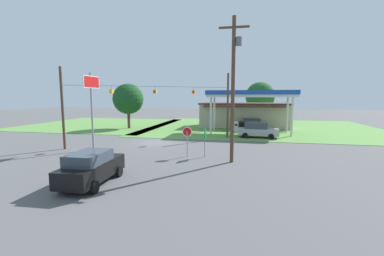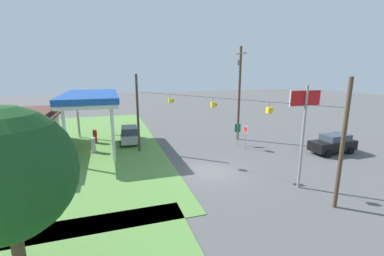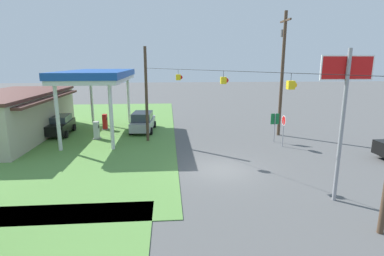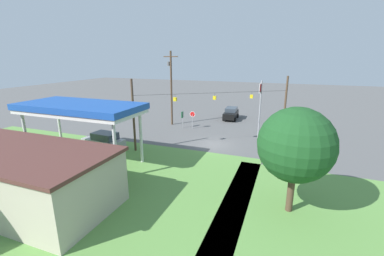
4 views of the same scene
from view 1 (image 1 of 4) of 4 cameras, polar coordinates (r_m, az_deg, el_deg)
name	(u,v)px [view 1 (image 1 of 4)]	position (r m, az deg, el deg)	size (l,w,h in m)	color
ground_plane	(156,143)	(28.34, -8.03, -3.23)	(160.00, 160.00, 0.00)	#565656
grass_verge_station_corner	(261,127)	(43.32, 15.14, 0.15)	(36.00, 28.00, 0.04)	#5B8E42
grass_verge_opposite_corner	(102,124)	(49.57, -19.33, 0.83)	(24.00, 24.00, 0.04)	#5B8E42
gas_station_canopy	(251,94)	(35.71, 12.88, 7.28)	(11.61, 5.30, 5.81)	silver
gas_station_store	(244,115)	(43.03, 11.52, 2.86)	(14.26, 6.88, 3.98)	#B2A893
fuel_pump_near	(236,128)	(35.97, 9.80, 0.08)	(0.71, 0.56, 1.55)	gray
fuel_pump_far	(263,128)	(36.04, 15.57, -0.06)	(0.71, 0.56, 1.55)	gray
car_at_pumps_front	(257,130)	(32.22, 14.35, -0.41)	(4.92, 2.36, 1.89)	#9E9EA3
car_at_pumps_rear	(250,124)	(39.69, 12.81, 0.92)	(4.57, 2.28, 1.77)	black
car_on_crossroad	(92,167)	(15.91, -21.42, -8.12)	(2.25, 4.77, 1.90)	black
stop_sign_roadside	(187,135)	(21.28, -1.07, -1.61)	(0.80, 0.08, 2.50)	#99999E
stop_sign_overhead	(92,95)	(25.62, -21.40, 6.93)	(0.22, 2.46, 7.18)	gray
route_sign	(205,137)	(21.18, 2.92, -1.94)	(0.10, 0.70, 2.40)	gray
utility_pole_main	(234,83)	(19.50, 9.22, 9.85)	(2.20, 0.44, 10.78)	#4C3828
signal_span_gantry	(155,104)	(27.90, -8.19, 5.27)	(15.07, 10.24, 7.78)	#4C3828
tree_behind_station	(260,96)	(51.44, 14.89, 6.79)	(5.54, 5.54, 7.81)	#4C3828
tree_west_verge	(128,99)	(41.47, -13.99, 6.28)	(4.74, 4.74, 7.02)	#4C3828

